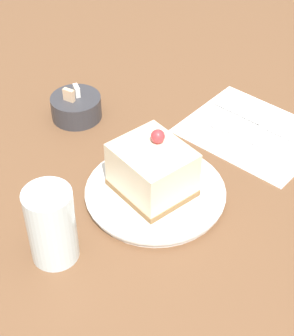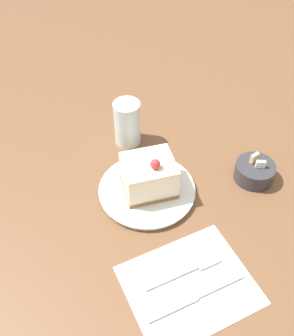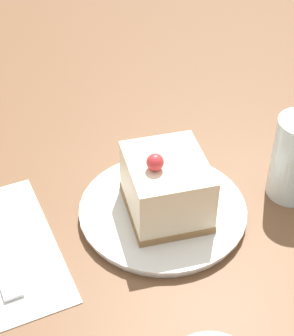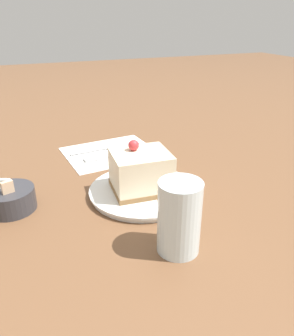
% 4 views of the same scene
% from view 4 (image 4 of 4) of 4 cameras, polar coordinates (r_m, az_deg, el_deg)
% --- Properties ---
extents(ground_plane, '(4.00, 4.00, 0.00)m').
position_cam_4_polar(ground_plane, '(0.68, -2.90, -3.22)').
color(ground_plane, brown).
extents(plate, '(0.21, 0.21, 0.01)m').
position_cam_4_polar(plate, '(0.65, -0.73, -3.98)').
color(plate, silver).
rests_on(plate, ground_plane).
extents(cake_slice, '(0.10, 0.11, 0.10)m').
position_cam_4_polar(cake_slice, '(0.62, -1.09, -0.60)').
color(cake_slice, olive).
rests_on(cake_slice, plate).
extents(napkin, '(0.20, 0.24, 0.00)m').
position_cam_4_polar(napkin, '(0.85, -6.38, 2.76)').
color(napkin, white).
rests_on(napkin, ground_plane).
extents(fork, '(0.03, 0.16, 0.00)m').
position_cam_4_polar(fork, '(0.82, -6.65, 2.20)').
color(fork, silver).
rests_on(fork, napkin).
extents(knife, '(0.03, 0.19, 0.00)m').
position_cam_4_polar(knife, '(0.87, -5.90, 3.75)').
color(knife, silver).
rests_on(knife, napkin).
extents(sugar_bowl, '(0.09, 0.09, 0.06)m').
position_cam_4_polar(sugar_bowl, '(0.64, -22.69, -5.08)').
color(sugar_bowl, '#333338').
rests_on(sugar_bowl, ground_plane).
extents(drinking_glass, '(0.06, 0.06, 0.11)m').
position_cam_4_polar(drinking_glass, '(0.48, 5.42, -8.61)').
color(drinking_glass, silver).
rests_on(drinking_glass, ground_plane).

